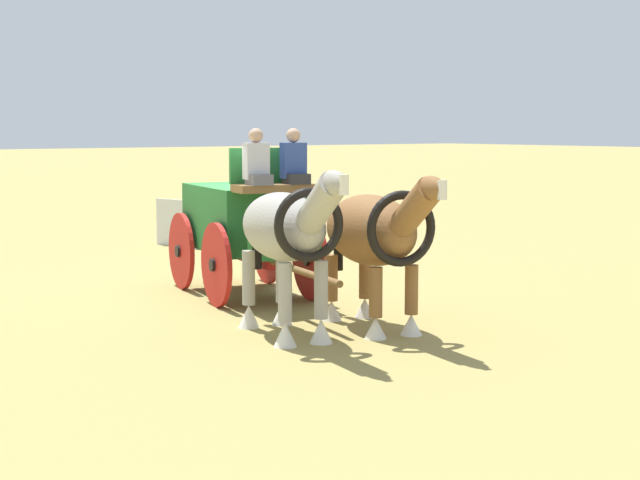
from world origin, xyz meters
TOP-DOWN VIEW (x-y plane):
  - ground_plane at (0.00, 0.00)m, footprint 220.00×220.00m
  - show_wagon at (0.16, -0.04)m, footprint 5.49×2.33m
  - draft_horse_near at (3.59, -0.14)m, footprint 3.01×1.39m
  - draft_horse_off at (3.32, -1.41)m, footprint 2.95×1.32m
  - sponsor_banner at (-5.81, 2.57)m, footprint 3.14×0.74m

SIDE VIEW (x-z plane):
  - ground_plane at x=0.00m, z-range 0.00..0.00m
  - sponsor_banner at x=-5.81m, z-range 0.00..1.10m
  - show_wagon at x=0.16m, z-range -0.14..2.63m
  - draft_horse_near at x=3.59m, z-range 0.23..2.43m
  - draft_horse_off at x=3.32m, z-range 0.26..2.55m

